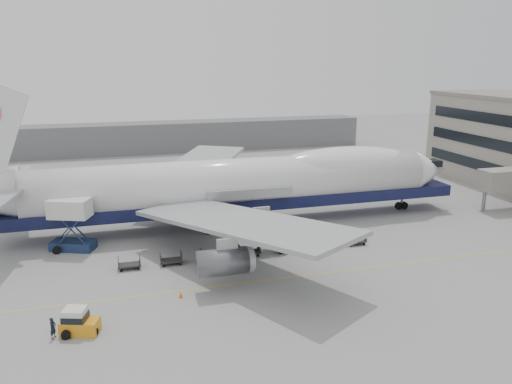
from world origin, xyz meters
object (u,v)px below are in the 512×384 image
object	(u,v)px
catering_truck	(71,221)
baggage_tug	(78,322)
airliner	(241,183)
ground_worker	(53,328)

from	to	relation	value
catering_truck	baggage_tug	size ratio (longest dim) A/B	1.85
catering_truck	baggage_tug	bearing A→B (deg)	-63.82
airliner	baggage_tug	world-z (taller)	airliner
catering_truck	baggage_tug	xyz separation A→B (m)	(1.62, -19.51, -2.48)
catering_truck	ground_worker	world-z (taller)	catering_truck
airliner	catering_truck	world-z (taller)	airliner
catering_truck	ground_worker	size ratio (longest dim) A/B	3.48
baggage_tug	ground_worker	bearing A→B (deg)	-154.50
ground_worker	catering_truck	bearing A→B (deg)	27.47
airliner	baggage_tug	xyz separation A→B (m)	(-19.40, -23.30, -4.67)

